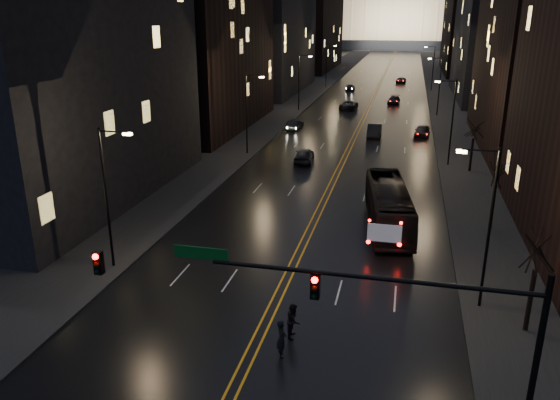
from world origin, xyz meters
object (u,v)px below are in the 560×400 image
Objects in this scene: traffic_signal at (379,305)px; oncoming_car_a at (304,155)px; pedestrian_a at (281,339)px; pedestrian_b at (294,320)px; oncoming_car_b at (295,125)px; bus at (388,206)px; receding_car_a at (374,131)px.

traffic_signal is 39.67m from oncoming_car_a.
pedestrian_b is at bearing -26.64° from pedestrian_a.
pedestrian_b is at bearing 130.26° from traffic_signal.
oncoming_car_b is 2.16× the size of pedestrian_a.
bus is 16.71m from pedestrian_b.
pedestrian_a is (-4.45, 3.24, -4.14)m from traffic_signal.
oncoming_car_b is (-14.04, 33.35, -0.94)m from bus.
bus is at bearing -85.77° from receding_car_a.
receding_car_a is 47.34m from pedestrian_b.
oncoming_car_a is 33.64m from pedestrian_b.
traffic_signal reaches higher than oncoming_car_b.
bus is at bearing 118.32° from oncoming_car_b.
traffic_signal is at bearing -146.01° from pedestrian_a.
pedestrian_a reaches higher than oncoming_car_a.
pedestrian_a is (9.96, -51.36, 0.28)m from oncoming_car_b.
receding_car_a is at bearing 173.88° from oncoming_car_b.
pedestrian_b is at bearing -92.35° from receding_car_a.
oncoming_car_b is at bearing 105.00° from bus.
receding_car_a is at bearing -21.12° from pedestrian_a.
oncoming_car_a is at bearing -10.90° from pedestrian_a.
pedestrian_b is at bearing 96.31° from oncoming_car_a.
traffic_signal is 56.64m from oncoming_car_b.
pedestrian_b is (-4.24, 5.00, -4.20)m from traffic_signal.
pedestrian_b is (-3.87, -16.24, -0.72)m from bus.
traffic_signal is 6.89m from pedestrian_a.
pedestrian_b reaches higher than oncoming_car_a.
oncoming_car_b is 11.23m from receding_car_a.
receding_car_a is (-3.41, 52.34, -4.25)m from traffic_signal.
pedestrian_a is (-1.04, -49.10, 0.11)m from receding_car_a.
receding_car_a is at bearing -0.81° from pedestrian_b.
oncoming_car_a is 1.13× the size of oncoming_car_b.
bus is 31.25m from receding_car_a.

